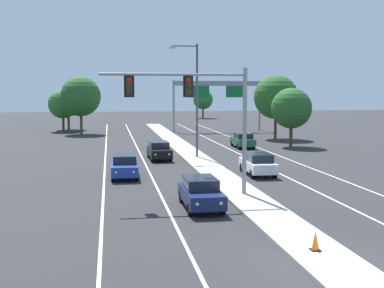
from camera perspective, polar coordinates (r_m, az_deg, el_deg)
name	(u,v)px	position (r m, az deg, el deg)	size (l,w,h in m)	color
ground_plane	(331,265)	(18.69, 15.54, -13.10)	(260.00, 260.00, 0.00)	#28282B
median_island	(220,176)	(35.31, 3.17, -3.69)	(2.40, 110.00, 0.15)	#9E9B93
lane_stripe_oncoming_center	(146,164)	(41.51, -5.29, -2.33)	(0.14, 100.00, 0.01)	silver
lane_stripe_receding_center	(256,162)	(43.19, 7.25, -2.02)	(0.14, 100.00, 0.01)	silver
edge_stripe_left	(105,165)	(41.42, -9.86, -2.42)	(0.14, 100.00, 0.01)	silver
edge_stripe_right	(293,161)	(44.24, 11.35, -1.90)	(0.14, 100.00, 0.01)	silver
overhead_signal_mast	(199,103)	(28.16, 0.84, 4.63)	(8.27, 0.44, 7.20)	gray
street_lamp_median	(195,94)	(44.75, 0.29, 5.74)	(2.58, 0.28, 10.00)	#4C4C51
car_oncoming_navy	(201,192)	(26.12, 1.00, -5.51)	(1.82, 4.47, 1.58)	#141E4C
car_oncoming_blue	(125,166)	(35.53, -7.65, -2.46)	(1.92, 4.51, 1.58)	navy
car_oncoming_black	(159,150)	(44.37, -3.75, -0.71)	(1.90, 4.50, 1.58)	black
car_receding_white	(258,164)	(36.54, 7.49, -2.22)	(1.91, 4.51, 1.58)	silver
car_receding_green	(243,140)	(53.67, 5.78, 0.46)	(1.89, 4.50, 1.58)	#195633
traffic_cone_median_nose	(315,241)	(19.54, 13.83, -10.64)	(0.36, 0.36, 0.74)	black
highway_sign_gantry	(217,90)	(74.38, 2.90, 6.17)	(13.28, 0.42, 7.50)	gray
tree_far_left_c	(63,104)	(77.04, -14.46, 4.42)	(4.31, 4.31, 6.23)	#4C3823
tree_far_left_a	(81,96)	(71.62, -12.52, 5.30)	(5.54, 5.54, 8.02)	#4C3823
tree_far_left_b	(68,102)	(80.19, -13.88, 4.65)	(4.53, 4.53, 6.55)	#4C3823
tree_far_right_a	(203,99)	(110.15, 1.25, 5.07)	(4.33, 4.33, 6.26)	#4C3823
tree_far_right_b	(291,108)	(55.28, 11.22, 4.00)	(4.40, 4.40, 6.36)	#4C3823
tree_far_right_c	(276,97)	(63.99, 9.50, 5.28)	(5.55, 5.55, 8.03)	#4C3823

